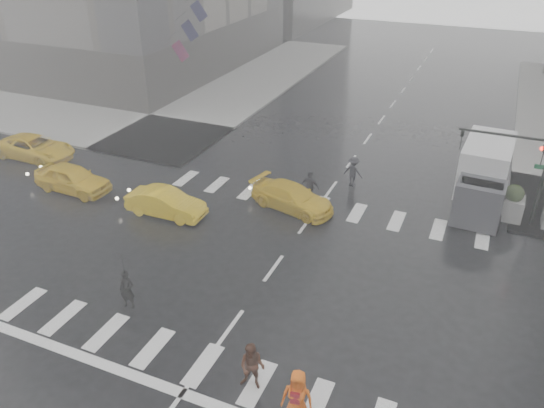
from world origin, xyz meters
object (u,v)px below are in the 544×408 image
at_px(traffic_signal_pole, 522,162).
at_px(box_truck, 484,175).
at_px(pedestrian_orange, 297,397).
at_px(pedestrian_brown, 252,366).
at_px(taxi_front, 73,178).
at_px(taxi_mid, 166,203).

distance_m(traffic_signal_pole, box_truck, 2.50).
xyz_separation_m(pedestrian_orange, box_truck, (3.84, 16.12, 0.74)).
distance_m(traffic_signal_pole, pedestrian_brown, 16.02).
bearing_deg(pedestrian_orange, taxi_front, 142.28).
xyz_separation_m(pedestrian_orange, taxi_front, (-16.40, 9.11, -0.23)).
relative_size(pedestrian_brown, taxi_mid, 0.43).
relative_size(taxi_front, box_truck, 0.72).
xyz_separation_m(traffic_signal_pole, box_truck, (-1.51, 1.31, -1.52)).
relative_size(taxi_mid, box_truck, 0.67).
relative_size(pedestrian_orange, box_truck, 0.32).
relative_size(pedestrian_orange, taxi_mid, 0.48).
height_order(traffic_signal_pole, taxi_mid, traffic_signal_pole).
bearing_deg(traffic_signal_pole, taxi_front, -165.31).
relative_size(traffic_signal_pole, taxi_mid, 1.11).
distance_m(pedestrian_brown, taxi_mid, 11.90).
bearing_deg(box_truck, taxi_front, -157.87).
distance_m(traffic_signal_pole, taxi_front, 22.63).
xyz_separation_m(traffic_signal_pole, pedestrian_brown, (-7.10, -14.17, -2.36)).
bearing_deg(box_truck, traffic_signal_pole, -37.89).
bearing_deg(taxi_mid, pedestrian_orange, -131.54).
bearing_deg(taxi_mid, box_truck, -63.90).
relative_size(traffic_signal_pole, pedestrian_orange, 2.34).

